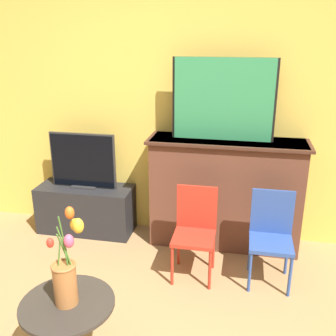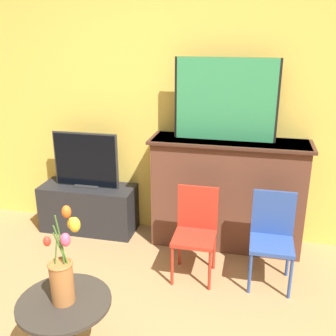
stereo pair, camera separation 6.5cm
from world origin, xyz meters
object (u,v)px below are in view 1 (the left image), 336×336
(painting, at_px, (223,100))
(tv_monitor, at_px, (83,161))
(chair_red, at_px, (195,227))
(chair_blue, at_px, (271,232))
(vase_tulips, at_px, (66,273))

(painting, distance_m, tv_monitor, 1.42)
(chair_red, height_order, chair_blue, same)
(chair_red, bearing_deg, tv_monitor, 155.97)
(chair_blue, bearing_deg, tv_monitor, 164.58)
(painting, bearing_deg, chair_red, -105.37)
(chair_red, bearing_deg, chair_blue, 3.04)
(tv_monitor, height_order, chair_red, tv_monitor)
(painting, height_order, vase_tulips, painting)
(chair_red, distance_m, vase_tulips, 1.27)
(chair_red, distance_m, chair_blue, 0.59)
(painting, distance_m, vase_tulips, 1.91)
(painting, height_order, chair_blue, painting)
(tv_monitor, xyz_separation_m, vase_tulips, (0.59, -1.63, -0.05))
(vase_tulips, bearing_deg, chair_red, 64.34)
(painting, distance_m, chair_blue, 1.14)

